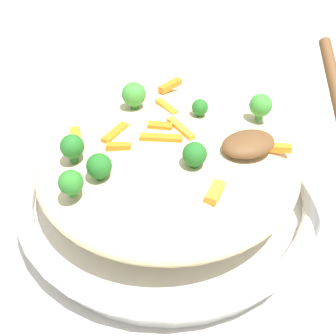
# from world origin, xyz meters

# --- Properties ---
(ground_plane) EXTENTS (2.40, 2.40, 0.00)m
(ground_plane) POSITION_xyz_m (0.00, 0.00, 0.00)
(ground_plane) COLOR beige
(serving_bowl) EXTENTS (0.33, 0.33, 0.04)m
(serving_bowl) POSITION_xyz_m (0.00, 0.00, 0.02)
(serving_bowl) COLOR white
(serving_bowl) RESTS_ON ground_plane
(pasta_mound) EXTENTS (0.28, 0.28, 0.06)m
(pasta_mound) POSITION_xyz_m (0.00, 0.00, 0.07)
(pasta_mound) COLOR beige
(pasta_mound) RESTS_ON serving_bowl
(carrot_piece_0) EXTENTS (0.03, 0.03, 0.01)m
(carrot_piece_0) POSITION_xyz_m (0.01, -0.09, 0.10)
(carrot_piece_0) COLOR orange
(carrot_piece_0) RESTS_ON pasta_mound
(carrot_piece_1) EXTENTS (0.01, 0.04, 0.01)m
(carrot_piece_1) POSITION_xyz_m (0.02, 0.06, 0.10)
(carrot_piece_1) COLOR orange
(carrot_piece_1) RESTS_ON pasta_mound
(carrot_piece_2) EXTENTS (0.03, 0.02, 0.01)m
(carrot_piece_2) POSITION_xyz_m (-0.00, 0.02, 0.10)
(carrot_piece_2) COLOR orange
(carrot_piece_2) RESTS_ON pasta_mound
(carrot_piece_3) EXTENTS (0.02, 0.02, 0.01)m
(carrot_piece_3) POSITION_xyz_m (0.10, -0.06, 0.10)
(carrot_piece_3) COLOR orange
(carrot_piece_3) RESTS_ON pasta_mound
(carrot_piece_4) EXTENTS (0.01, 0.04, 0.01)m
(carrot_piece_4) POSITION_xyz_m (0.02, 0.01, 0.10)
(carrot_piece_4) COLOR orange
(carrot_piece_4) RESTS_ON pasta_mound
(carrot_piece_5) EXTENTS (0.02, 0.04, 0.01)m
(carrot_piece_5) POSITION_xyz_m (-0.08, 0.04, 0.10)
(carrot_piece_5) COLOR orange
(carrot_piece_5) RESTS_ON pasta_mound
(carrot_piece_6) EXTENTS (0.04, 0.03, 0.01)m
(carrot_piece_6) POSITION_xyz_m (-0.01, -0.00, 0.10)
(carrot_piece_6) COLOR orange
(carrot_piece_6) RESTS_ON pasta_mound
(carrot_piece_7) EXTENTS (0.04, 0.03, 0.01)m
(carrot_piece_7) POSITION_xyz_m (-0.05, 0.03, 0.10)
(carrot_piece_7) COLOR orange
(carrot_piece_7) RESTS_ON pasta_mound
(carrot_piece_8) EXTENTS (0.03, 0.02, 0.01)m
(carrot_piece_8) POSITION_xyz_m (-0.05, 0.01, 0.10)
(carrot_piece_8) COLOR orange
(carrot_piece_8) RESTS_ON pasta_mound
(carrot_piece_9) EXTENTS (0.03, 0.02, 0.01)m
(carrot_piece_9) POSITION_xyz_m (0.05, 0.10, 0.10)
(carrot_piece_9) COLOR orange
(carrot_piece_9) RESTS_ON pasta_mound
(broccoli_floret_0) EXTENTS (0.02, 0.02, 0.03)m
(broccoli_floret_0) POSITION_xyz_m (0.01, -0.05, 0.11)
(broccoli_floret_0) COLOR #205B1C
(broccoli_floret_0) RESTS_ON pasta_mound
(broccoli_floret_1) EXTENTS (0.02, 0.02, 0.03)m
(broccoli_floret_1) POSITION_xyz_m (-0.11, -0.03, 0.11)
(broccoli_floret_1) COLOR #296820
(broccoli_floret_1) RESTS_ON pasta_mound
(broccoli_floret_2) EXTENTS (0.02, 0.02, 0.03)m
(broccoli_floret_2) POSITION_xyz_m (-0.10, 0.01, 0.11)
(broccoli_floret_2) COLOR #205B1C
(broccoli_floret_2) RESTS_ON pasta_mound
(broccoli_floret_3) EXTENTS (0.02, 0.02, 0.03)m
(broccoli_floret_3) POSITION_xyz_m (0.11, 0.00, 0.11)
(broccoli_floret_3) COLOR #377928
(broccoli_floret_3) RESTS_ON pasta_mound
(broccoli_floret_4) EXTENTS (0.03, 0.03, 0.03)m
(broccoli_floret_4) POSITION_xyz_m (-0.01, 0.07, 0.11)
(broccoli_floret_4) COLOR #377928
(broccoli_floret_4) RESTS_ON pasta_mound
(broccoli_floret_5) EXTENTS (0.02, 0.02, 0.02)m
(broccoli_floret_5) POSITION_xyz_m (0.05, 0.03, 0.11)
(broccoli_floret_5) COLOR #205B1C
(broccoli_floret_5) RESTS_ON pasta_mound
(broccoli_floret_6) EXTENTS (0.02, 0.02, 0.03)m
(broccoli_floret_6) POSITION_xyz_m (-0.08, -0.02, 0.11)
(broccoli_floret_6) COLOR #205B1C
(broccoli_floret_6) RESTS_ON pasta_mound
(serving_spoon) EXTENTS (0.14, 0.16, 0.08)m
(serving_spoon) POSITION_xyz_m (0.10, -0.06, 0.12)
(serving_spoon) COLOR brown
(serving_spoon) RESTS_ON pasta_mound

